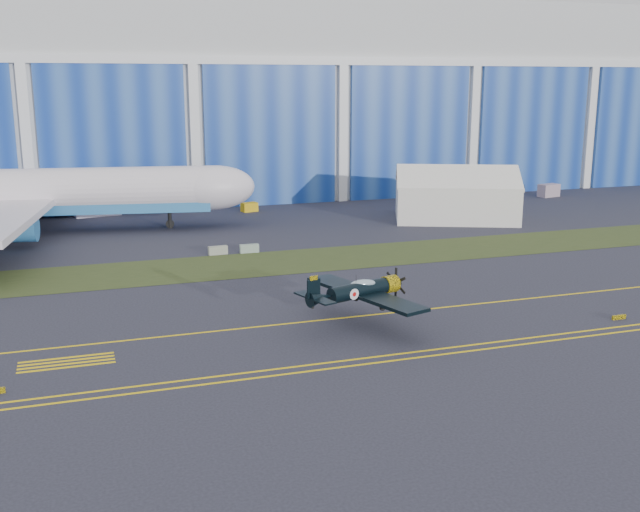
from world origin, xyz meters
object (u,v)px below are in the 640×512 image
object	(u,v)px
tug	(249,207)
warbird	(359,290)
shipping_container	(97,206)
tent	(456,192)
jetliner	(16,141)

from	to	relation	value
tug	warbird	bearing A→B (deg)	-108.05
warbird	shipping_container	xyz separation A→B (m)	(-16.37, 54.87, -1.45)
warbird	tent	bearing A→B (deg)	35.17
jetliner	tug	world-z (taller)	jetliner
warbird	tug	size ratio (longest dim) A/B	6.54
warbird	tent	size ratio (longest dim) A/B	0.75
shipping_container	tug	world-z (taller)	shipping_container
jetliner	tug	distance (m)	31.37
jetliner	shipping_container	xyz separation A→B (m)	(8.87, 9.20, -9.58)
tent	tug	distance (m)	28.42
tug	jetliner	bearing A→B (deg)	177.57
shipping_container	tug	distance (m)	20.49
warbird	shipping_container	world-z (taller)	warbird
warbird	tug	world-z (taller)	warbird
jetliner	shipping_container	distance (m)	15.97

